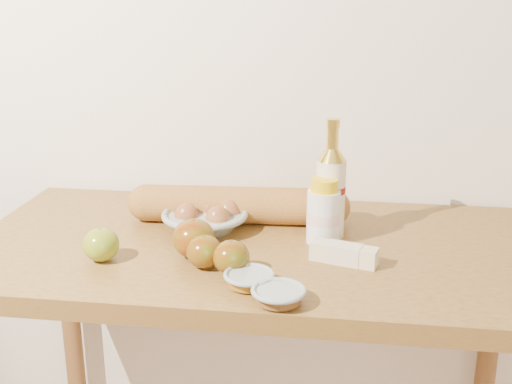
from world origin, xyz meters
The scene contains 13 objects.
back_wall centered at (0.00, 1.51, 1.30)m, with size 3.50×0.02×2.60m, color white.
table centered at (0.00, 1.18, 0.78)m, with size 1.20×0.60×0.90m.
bourbon_bottle centered at (0.15, 1.24, 1.00)m, with size 0.07×0.07×0.25m.
cream_bottle centered at (0.13, 1.20, 0.96)m, with size 0.07×0.07×0.14m.
egg_bowl centered at (-0.12, 1.24, 0.93)m, with size 0.21×0.21×0.07m.
baguette centered at (-0.06, 1.29, 0.94)m, with size 0.50×0.11×0.08m.
apple_yellowgreen centered at (-0.29, 1.05, 0.93)m, with size 0.09×0.09×0.07m.
apple_redgreen_front centered at (-0.03, 1.03, 0.93)m, with size 0.07×0.07×0.06m.
apple_redgreen_right centered at (-0.11, 1.09, 0.94)m, with size 0.11×0.11×0.08m.
sugar_bowl centered at (0.07, 0.92, 0.91)m, with size 0.11×0.11×0.03m.
syrup_bowl centered at (0.01, 0.98, 0.91)m, with size 0.11×0.11×0.03m.
butter_stick centered at (0.18, 1.10, 0.92)m, with size 0.13×0.07×0.04m.
apple_extra centered at (-0.08, 1.05, 0.93)m, with size 0.07×0.07×0.06m.
Camera 1 is at (0.17, -0.04, 1.41)m, focal length 45.00 mm.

